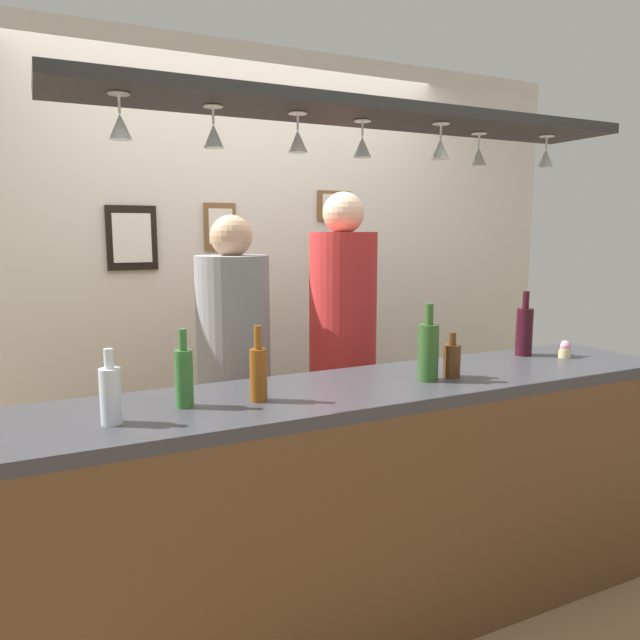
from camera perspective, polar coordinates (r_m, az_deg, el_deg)
The scene contains 24 objects.
ground_plane at distance 2.96m, azimuth 0.92°, elevation -23.27°, with size 8.00×8.00×0.00m, color olive.
back_wall at distance 3.54m, azimuth -7.10°, elevation 4.25°, with size 4.40×0.06×2.60m, color silver.
bar_counter at distance 2.26m, azimuth 6.90°, elevation -14.74°, with size 2.70×0.55×0.99m.
overhead_glass_rack at distance 2.29m, azimuth 4.62°, elevation 19.11°, with size 2.20×0.36×0.04m, color black.
hanging_wineglass_far_left at distance 1.95m, azimuth -18.57°, elevation 17.27°, with size 0.07×0.07×0.13m.
hanging_wineglass_left at distance 2.06m, azimuth -10.14°, elevation 17.05°, with size 0.07×0.07×0.13m.
hanging_wineglass_center_left at distance 2.15m, azimuth -2.13°, elevation 16.83°, with size 0.07×0.07×0.13m.
hanging_wineglass_center at distance 2.29m, azimuth 4.06°, elevation 16.28°, with size 0.07×0.07×0.13m.
hanging_wineglass_center_right at distance 2.38m, azimuth 11.44°, elevation 15.84°, with size 0.07×0.07×0.13m.
hanging_wineglass_right at distance 2.65m, azimuth 14.92°, elevation 14.96°, with size 0.07×0.07×0.13m.
hanging_wineglass_far_right at distance 2.81m, azimuth 20.78°, elevation 14.33°, with size 0.07×0.07×0.13m.
person_left_grey_shirt at distance 2.81m, azimuth -8.24°, elevation -3.42°, with size 0.34×0.34×1.63m.
person_middle_red_shirt at distance 3.02m, azimuth 2.19°, elevation -1.04°, with size 0.34×0.34×1.75m.
bottle_soda_clear at distance 1.90m, azimuth -19.40°, elevation -6.68°, with size 0.06×0.06×0.23m.
bottle_beer_brown_stubby at distance 2.41m, azimuth 12.50°, elevation -3.73°, with size 0.07×0.07×0.18m.
bottle_beer_green_import at distance 2.01m, azimuth -12.88°, elevation -5.25°, with size 0.06×0.06×0.26m.
bottle_champagne_green at distance 2.34m, azimuth 10.31°, elevation -2.88°, with size 0.08×0.08×0.30m.
bottle_wine_dark_red at distance 2.92m, azimuth 18.96°, elevation -0.93°, with size 0.08×0.08×0.30m.
bottle_beer_amber_tall at distance 2.04m, azimuth -5.91°, elevation -4.98°, with size 0.06×0.06×0.26m.
cupcake at distance 2.95m, azimuth 22.34°, elevation -2.63°, with size 0.06×0.06×0.08m.
picture_frame_caricature at distance 3.34m, azimuth -17.55°, elevation 7.49°, with size 0.26×0.02×0.34m.
picture_frame_upper_small at distance 3.72m, azimuth 1.37°, elevation 10.88°, with size 0.22×0.02×0.18m.
picture_frame_lower_pair at distance 3.73m, azimuth 1.74°, elevation 6.25°, with size 0.30×0.02×0.18m.
picture_frame_crest at distance 3.44m, azimuth -9.52°, elevation 8.82°, with size 0.18×0.02×0.26m.
Camera 1 is at (-1.14, -2.24, 1.56)m, focal length 33.46 mm.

